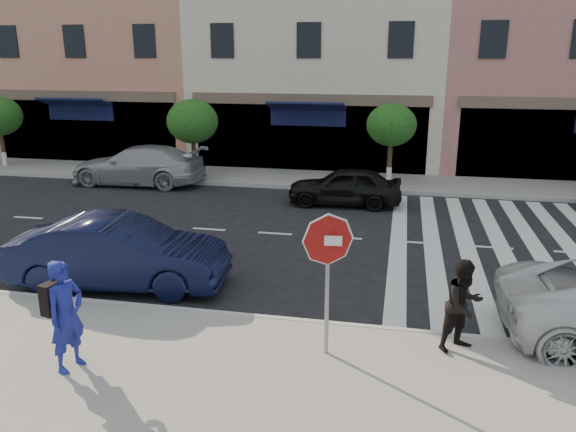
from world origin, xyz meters
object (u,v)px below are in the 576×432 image
object	(u,v)px
stop_sign	(328,253)
car_far_mid	(345,186)
car_far_left	(138,165)
photographer	(66,316)
walker	(464,305)
car_near_mid	(119,253)

from	to	relation	value
stop_sign	car_far_mid	distance (m)	10.33
stop_sign	car_far_mid	world-z (taller)	stop_sign
car_far_left	car_far_mid	xyz separation A→B (m)	(8.30, -1.50, -0.11)
stop_sign	car_far_mid	size ratio (longest dim) A/B	0.64
photographer	car_far_left	bearing A→B (deg)	36.11
stop_sign	photographer	xyz separation A→B (m)	(-3.93, -1.26, -0.87)
car_far_mid	walker	bearing A→B (deg)	16.10
photographer	car_far_left	distance (m)	13.97
photographer	car_near_mid	xyz separation A→B (m)	(-0.97, 3.50, -0.28)
photographer	car_near_mid	distance (m)	3.64
car_near_mid	car_far_left	bearing A→B (deg)	18.15
car_far_left	car_far_mid	world-z (taller)	car_far_left
car_near_mid	car_far_left	size ratio (longest dim) A/B	0.90
car_far_mid	car_far_left	bearing A→B (deg)	-101.49
walker	car_far_left	xyz separation A→B (m)	(-11.30, 11.10, -0.19)
photographer	car_far_mid	distance (m)	11.91
car_far_left	walker	bearing A→B (deg)	45.30
stop_sign	car_near_mid	world-z (taller)	stop_sign
car_near_mid	car_far_left	xyz separation A→B (m)	(-4.19, 9.47, -0.01)
walker	car_near_mid	distance (m)	7.30
car_far_mid	stop_sign	bearing A→B (deg)	3.12
photographer	walker	xyz separation A→B (m)	(6.15, 1.87, -0.11)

